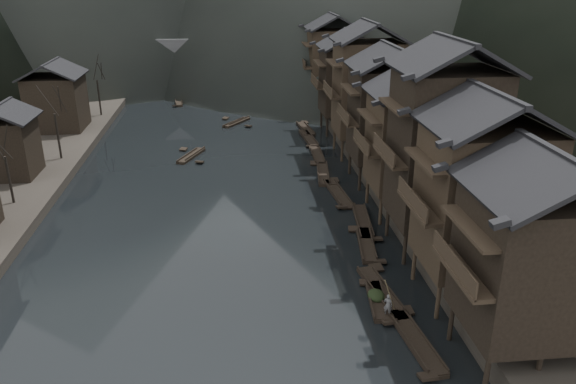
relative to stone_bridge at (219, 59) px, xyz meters
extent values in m
plane|color=black|center=(0.00, -72.00, -5.11)|extent=(300.00, 300.00, 0.00)
cube|color=#2D2823|center=(35.00, -32.00, -4.21)|extent=(40.00, 200.00, 1.80)
cylinder|color=black|center=(14.20, -82.40, -3.81)|extent=(0.30, 0.30, 2.90)
cylinder|color=black|center=(14.20, -77.60, -3.81)|extent=(0.30, 0.30, 2.90)
cylinder|color=black|center=(16.95, -82.40, -3.81)|extent=(0.30, 0.30, 2.90)
cylinder|color=black|center=(16.95, -77.60, -3.81)|extent=(0.30, 0.30, 2.90)
cube|color=black|center=(17.30, -80.00, 1.32)|extent=(7.00, 6.00, 7.66)
cube|color=#34281D|center=(13.30, -80.00, 0.94)|extent=(1.20, 5.70, 0.25)
cylinder|color=#34281D|center=(14.20, -75.40, -3.81)|extent=(0.30, 0.30, 2.90)
cylinder|color=#34281D|center=(14.20, -70.60, -3.81)|extent=(0.30, 0.30, 2.90)
cylinder|color=#34281D|center=(16.95, -75.40, -3.81)|extent=(0.30, 0.30, 2.90)
cylinder|color=#34281D|center=(16.95, -70.60, -3.81)|extent=(0.30, 0.30, 2.90)
cube|color=#34281D|center=(17.30, -73.00, 2.03)|extent=(7.00, 6.00, 9.08)
cube|color=#34281D|center=(13.30, -73.00, 1.58)|extent=(1.20, 5.70, 0.25)
cylinder|color=black|center=(14.20, -68.40, -3.81)|extent=(0.30, 0.30, 2.90)
cylinder|color=black|center=(14.20, -63.60, -3.81)|extent=(0.30, 0.30, 2.90)
cylinder|color=black|center=(16.95, -68.40, -3.81)|extent=(0.30, 0.30, 2.90)
cylinder|color=black|center=(16.95, -63.60, -3.81)|extent=(0.30, 0.30, 2.90)
cube|color=black|center=(17.30, -66.00, 3.16)|extent=(7.00, 6.00, 11.34)
cube|color=#34281D|center=(13.30, -66.00, 2.59)|extent=(1.20, 5.70, 0.25)
cylinder|color=#34281D|center=(14.20, -61.40, -3.81)|extent=(0.30, 0.30, 2.90)
cylinder|color=#34281D|center=(14.20, -56.60, -3.81)|extent=(0.30, 0.30, 2.90)
cylinder|color=#34281D|center=(16.95, -61.40, -3.81)|extent=(0.30, 0.30, 2.90)
cylinder|color=#34281D|center=(16.95, -56.60, -3.81)|extent=(0.30, 0.30, 2.90)
cube|color=#34281D|center=(17.30, -59.00, 1.54)|extent=(7.00, 6.00, 8.10)
cube|color=#34281D|center=(13.30, -59.00, 1.13)|extent=(1.20, 5.70, 0.25)
cylinder|color=black|center=(14.20, -53.40, -3.81)|extent=(0.30, 0.30, 2.90)
cylinder|color=black|center=(14.20, -48.60, -3.81)|extent=(0.30, 0.30, 2.90)
cylinder|color=black|center=(16.95, -53.40, -3.81)|extent=(0.30, 0.30, 2.90)
cylinder|color=black|center=(16.95, -48.60, -3.81)|extent=(0.30, 0.30, 2.90)
cube|color=black|center=(17.30, -51.00, 1.99)|extent=(7.00, 6.00, 9.00)
cube|color=#34281D|center=(13.30, -51.00, 1.54)|extent=(1.20, 5.70, 0.25)
cylinder|color=#34281D|center=(14.20, -44.40, -3.81)|extent=(0.30, 0.30, 2.90)
cylinder|color=#34281D|center=(14.20, -39.60, -3.81)|extent=(0.30, 0.30, 2.90)
cylinder|color=#34281D|center=(16.95, -44.40, -3.81)|extent=(0.30, 0.30, 2.90)
cylinder|color=#34281D|center=(16.95, -39.60, -3.81)|extent=(0.30, 0.30, 2.90)
cube|color=#34281D|center=(17.30, -42.00, 2.69)|extent=(7.00, 6.00, 10.41)
cube|color=#34281D|center=(13.30, -42.00, 2.17)|extent=(1.20, 5.70, 0.25)
cylinder|color=black|center=(14.20, -34.40, -3.81)|extent=(0.30, 0.30, 2.90)
cylinder|color=black|center=(14.20, -29.60, -3.81)|extent=(0.30, 0.30, 2.90)
cylinder|color=black|center=(16.95, -34.40, -3.81)|extent=(0.30, 0.30, 2.90)
cylinder|color=black|center=(16.95, -29.60, -3.81)|extent=(0.30, 0.30, 2.90)
cube|color=black|center=(17.30, -32.00, 1.68)|extent=(7.00, 6.00, 8.38)
cube|color=#34281D|center=(13.30, -32.00, 1.26)|extent=(1.20, 5.70, 0.25)
cylinder|color=#34281D|center=(14.20, -22.40, -3.81)|extent=(0.30, 0.30, 2.90)
cylinder|color=#34281D|center=(14.20, -17.60, -3.81)|extent=(0.30, 0.30, 2.90)
cylinder|color=#34281D|center=(16.95, -22.40, -3.81)|extent=(0.30, 0.30, 2.90)
cylinder|color=#34281D|center=(16.95, -17.60, -3.81)|extent=(0.30, 0.30, 2.90)
cube|color=#34281D|center=(17.30, -20.00, 2.24)|extent=(7.00, 6.00, 9.49)
cube|color=#34281D|center=(13.30, -20.00, 1.76)|extent=(1.20, 5.70, 0.25)
cube|color=black|center=(-20.50, -48.00, -1.01)|extent=(5.00, 5.00, 5.80)
cube|color=black|center=(-20.50, -30.00, -0.51)|extent=(6.50, 6.50, 6.80)
cylinder|color=black|center=(-17.00, -55.41, -1.73)|extent=(0.24, 0.24, 4.35)
cylinder|color=black|center=(-17.00, -42.86, -1.39)|extent=(0.24, 0.24, 5.03)
cylinder|color=black|center=(-17.00, -23.24, -1.44)|extent=(0.24, 0.24, 4.94)
cube|color=black|center=(12.07, -77.81, -4.96)|extent=(1.78, 6.51, 0.30)
cube|color=black|center=(12.07, -77.81, -4.78)|extent=(1.82, 6.38, 0.10)
cube|color=black|center=(12.41, -74.74, -4.82)|extent=(1.01, 0.89, 0.34)
cube|color=black|center=(11.74, -80.88, -4.82)|extent=(1.01, 0.89, 0.34)
cube|color=black|center=(11.47, -72.41, -4.96)|extent=(2.01, 7.00, 0.30)
cube|color=black|center=(11.47, -72.41, -4.78)|extent=(2.05, 6.87, 0.10)
cube|color=black|center=(11.91, -69.12, -4.82)|extent=(1.04, 0.97, 0.35)
cube|color=black|center=(11.03, -75.70, -4.82)|extent=(1.04, 0.97, 0.35)
cube|color=black|center=(12.05, -65.37, -4.96)|extent=(1.85, 6.02, 0.30)
cube|color=black|center=(12.05, -65.37, -4.78)|extent=(1.89, 5.91, 0.10)
cube|color=black|center=(11.69, -62.54, -4.82)|extent=(1.02, 0.85, 0.32)
cube|color=black|center=(12.42, -68.19, -4.82)|extent=(1.02, 0.85, 0.32)
cube|color=black|center=(12.77, -61.10, -4.96)|extent=(1.84, 7.13, 0.30)
cube|color=black|center=(12.77, -61.10, -4.78)|extent=(1.88, 6.99, 0.10)
cube|color=black|center=(12.41, -57.74, -4.82)|extent=(1.02, 0.96, 0.35)
cube|color=black|center=(13.13, -64.47, -4.82)|extent=(1.02, 0.96, 0.35)
cube|color=black|center=(11.83, -54.39, -4.96)|extent=(1.66, 7.23, 0.30)
cube|color=black|center=(11.83, -54.39, -4.78)|extent=(1.71, 7.09, 0.10)
cube|color=black|center=(12.10, -50.96, -4.82)|extent=(1.00, 0.95, 0.35)
cube|color=black|center=(11.55, -57.82, -4.82)|extent=(1.00, 0.95, 0.35)
cube|color=black|center=(11.32, -48.74, -4.96)|extent=(1.93, 7.10, 0.30)
cube|color=black|center=(11.32, -48.74, -4.78)|extent=(1.96, 6.97, 0.10)
cube|color=black|center=(10.92, -45.39, -4.82)|extent=(1.03, 0.97, 0.35)
cube|color=black|center=(11.72, -52.09, -4.82)|extent=(1.03, 0.97, 0.35)
cube|color=black|center=(11.66, -42.69, -4.96)|extent=(1.32, 5.92, 0.30)
cube|color=black|center=(11.66, -42.69, -4.78)|extent=(1.37, 5.80, 0.10)
cube|color=black|center=(11.56, -39.87, -4.82)|extent=(0.96, 0.76, 0.32)
cube|color=black|center=(11.77, -45.51, -4.82)|extent=(0.96, 0.76, 0.32)
cube|color=black|center=(11.61, -35.38, -4.96)|extent=(1.63, 7.34, 0.30)
cube|color=black|center=(11.61, -35.38, -4.78)|extent=(1.67, 7.19, 0.10)
cube|color=black|center=(11.86, -31.89, -4.82)|extent=(1.00, 0.96, 0.36)
cube|color=black|center=(11.35, -38.86, -4.82)|extent=(1.00, 0.96, 0.36)
cube|color=black|center=(11.84, -30.88, -4.96)|extent=(1.77, 6.81, 0.30)
cube|color=black|center=(11.84, -30.88, -4.78)|extent=(1.82, 6.68, 0.10)
cube|color=black|center=(12.16, -27.66, -4.82)|extent=(1.01, 0.92, 0.34)
cube|color=black|center=(11.51, -34.09, -4.82)|extent=(1.01, 0.92, 0.34)
cube|color=black|center=(-2.99, -41.05, -4.96)|extent=(3.13, 5.60, 0.30)
cube|color=black|center=(-2.99, -41.05, -4.78)|extent=(3.13, 5.52, 0.10)
cube|color=black|center=(-4.05, -38.55, -4.82)|extent=(1.06, 0.98, 0.32)
cube|color=black|center=(-1.93, -43.55, -4.82)|extent=(1.06, 0.98, 0.32)
cube|color=black|center=(2.58, -26.42, -4.96)|extent=(4.08, 5.30, 0.30)
cube|color=black|center=(2.58, -26.42, -4.78)|extent=(4.05, 5.23, 0.10)
cube|color=black|center=(1.02, -24.15, -4.82)|extent=(1.10, 1.07, 0.32)
cube|color=black|center=(4.15, -28.69, -4.82)|extent=(1.10, 1.07, 0.32)
cube|color=black|center=(-6.57, -12.64, -4.96)|extent=(1.69, 5.72, 0.30)
cube|color=black|center=(-6.57, -12.64, -4.78)|extent=(1.72, 5.61, 0.10)
cube|color=black|center=(-6.24, -9.95, -4.82)|extent=(0.93, 0.80, 0.32)
cube|color=black|center=(-6.91, -15.33, -4.82)|extent=(0.93, 0.80, 0.32)
cube|color=#4C4C4F|center=(0.00, 0.00, 2.09)|extent=(40.00, 6.00, 1.60)
cube|color=#4C4C4F|center=(0.00, -2.70, 3.39)|extent=(40.00, 0.50, 1.00)
cube|color=#4C4C4F|center=(0.00, 2.70, 3.39)|extent=(40.00, 0.50, 1.00)
cube|color=#4C4C4F|center=(-14.00, 0.00, -1.91)|extent=(3.20, 6.00, 6.40)
cube|color=#4C4C4F|center=(-4.50, 0.00, -1.91)|extent=(3.20, 6.00, 6.40)
cube|color=#4C4C4F|center=(4.50, 0.00, -1.91)|extent=(3.20, 6.00, 6.40)
cube|color=#4C4C4F|center=(14.00, 0.00, -1.91)|extent=(3.20, 6.00, 6.40)
cube|color=black|center=(10.91, -73.32, -4.96)|extent=(1.51, 4.78, 0.30)
cube|color=black|center=(10.91, -73.32, -4.78)|extent=(1.55, 4.69, 0.10)
cube|color=black|center=(10.67, -71.08, -4.82)|extent=(0.93, 0.68, 0.29)
cube|color=black|center=(11.15, -75.56, -4.82)|extent=(0.93, 0.68, 0.29)
ellipsoid|color=black|center=(10.89, -73.09, -4.34)|extent=(1.12, 1.47, 0.67)
imported|color=#5D5E60|center=(11.10, -75.10, -3.90)|extent=(0.68, 0.60, 1.55)
cylinder|color=#8C7A51|center=(11.30, -75.10, -1.10)|extent=(1.63, 1.73, 4.04)
camera|label=1|loc=(1.73, -104.20, 15.55)|focal=35.00mm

